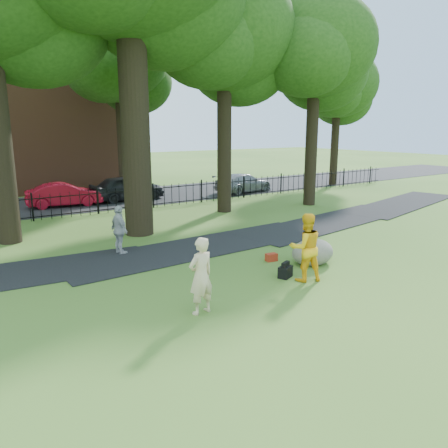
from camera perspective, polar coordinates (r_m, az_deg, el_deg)
ground at (r=12.03m, az=2.79°, el=-7.88°), size 120.00×120.00×0.00m
footpath at (r=15.63m, az=-2.96°, el=-3.03°), size 36.07×3.85×0.03m
street at (r=26.21m, az=-18.91°, el=2.67°), size 80.00×7.00×0.02m
iron_fence at (r=22.33m, az=-16.19°, el=2.79°), size 44.00×0.04×1.20m
tree_row at (r=19.26m, az=-12.34°, el=24.15°), size 26.82×7.96×12.42m
woman at (r=9.96m, az=-3.05°, el=-6.78°), size 0.71×0.52×1.81m
man at (r=12.24m, az=10.61°, el=-3.02°), size 1.12×1.01×1.91m
pedestrian at (r=14.98m, az=-13.50°, el=-0.79°), size 0.51×1.01×1.66m
boulder at (r=13.95m, az=11.50°, el=-3.41°), size 1.64×1.38×0.84m
backpack at (r=12.62m, az=8.01°, el=-6.21°), size 0.51×0.42×0.33m
red_bag at (r=14.08m, az=6.21°, el=-4.34°), size 0.39×0.27×0.25m
red_sedan at (r=25.00m, az=-20.17°, el=3.61°), size 4.02×1.84×1.28m
grey_car at (r=26.08m, az=-12.54°, el=4.62°), size 4.32×1.79×1.46m
silver_car at (r=28.75m, az=2.56°, el=5.39°), size 4.42×2.28×1.23m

